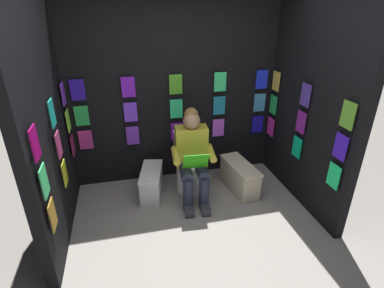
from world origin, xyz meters
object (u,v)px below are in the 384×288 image
object	(u,v)px
comic_longbox_near	(152,182)
toilet	(190,166)
person_reading	(193,156)
comic_longbox_far	(240,177)

from	to	relation	value
comic_longbox_near	toilet	bearing A→B (deg)	-162.47
person_reading	comic_longbox_far	distance (m)	0.78
toilet	comic_longbox_near	distance (m)	0.55
person_reading	toilet	bearing A→B (deg)	-89.41
person_reading	comic_longbox_near	xyz separation A→B (m)	(0.52, -0.18, -0.42)
toilet	comic_longbox_far	xyz separation A→B (m)	(-0.65, 0.20, -0.13)
toilet	person_reading	distance (m)	0.35
toilet	comic_longbox_far	world-z (taller)	toilet
comic_longbox_near	comic_longbox_far	bearing A→B (deg)	-175.05
toilet	comic_longbox_far	bearing A→B (deg)	167.08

